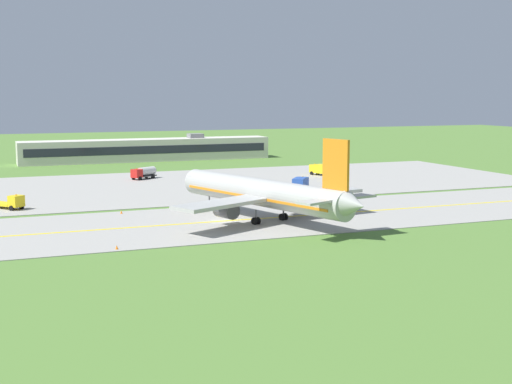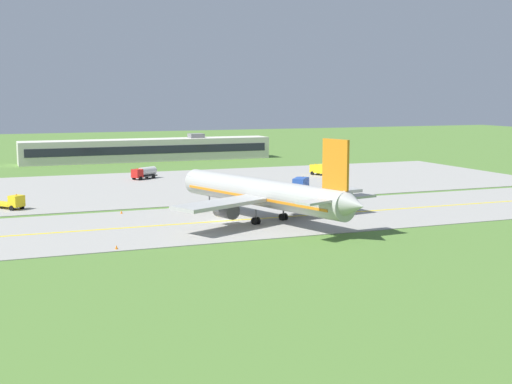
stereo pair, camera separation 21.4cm
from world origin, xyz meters
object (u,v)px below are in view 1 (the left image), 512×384
(service_truck_fuel, at_px, (322,169))
(service_truck_catering, at_px, (144,172))
(service_truck_baggage, at_px, (11,202))
(service_truck_pushback, at_px, (301,183))
(airplane_lead, at_px, (263,193))

(service_truck_fuel, relative_size, service_truck_catering, 1.03)
(service_truck_baggage, xyz_separation_m, service_truck_fuel, (67.71, 23.90, 0.35))
(service_truck_fuel, distance_m, service_truck_catering, 39.90)
(service_truck_baggage, relative_size, service_truck_pushback, 1.05)
(service_truck_catering, bearing_deg, service_truck_fuel, -11.67)
(airplane_lead, height_order, service_truck_baggage, airplane_lead)
(airplane_lead, xyz_separation_m, service_truck_catering, (-5.07, 56.35, -2.60))
(service_truck_fuel, height_order, service_truck_catering, service_truck_catering)
(airplane_lead, relative_size, service_truck_catering, 6.28)
(service_truck_fuel, bearing_deg, service_truck_pushback, -125.82)
(airplane_lead, xyz_separation_m, service_truck_pushback, (18.81, 27.21, -2.60))
(service_truck_baggage, relative_size, service_truck_fuel, 0.99)
(airplane_lead, bearing_deg, service_truck_baggage, 144.12)
(service_truck_fuel, xyz_separation_m, service_truck_pushback, (-15.20, -21.06, 0.00))
(service_truck_fuel, bearing_deg, airplane_lead, -125.16)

